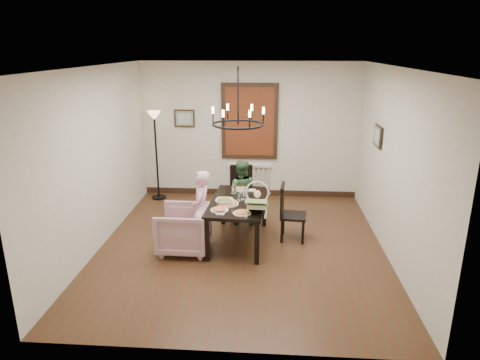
# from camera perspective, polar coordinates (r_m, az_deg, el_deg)

# --- Properties ---
(room_shell) EXTENTS (4.51, 5.00, 2.81)m
(room_shell) POSITION_cam_1_polar(r_m,az_deg,el_deg) (6.83, 0.41, 3.19)
(room_shell) COLOR #452F17
(room_shell) RESTS_ON ground
(dining_table) EXTENTS (0.95, 1.58, 0.72)m
(dining_table) POSITION_cam_1_polar(r_m,az_deg,el_deg) (6.87, -0.24, -3.43)
(dining_table) COLOR black
(dining_table) RESTS_ON room_shell
(chair_far) EXTENTS (0.46, 0.46, 0.96)m
(chair_far) POSITION_cam_1_polar(r_m,az_deg,el_deg) (7.95, 0.20, -1.63)
(chair_far) COLOR black
(chair_far) RESTS_ON room_shell
(chair_right) EXTENTS (0.45, 0.45, 0.94)m
(chair_right) POSITION_cam_1_polar(r_m,az_deg,el_deg) (7.08, 7.13, -4.32)
(chair_right) COLOR black
(chair_right) RESTS_ON room_shell
(armchair) EXTENTS (0.80, 0.78, 0.72)m
(armchair) POSITION_cam_1_polar(r_m,az_deg,el_deg) (6.74, -7.56, -6.53)
(armchair) COLOR #C798A5
(armchair) RESTS_ON room_shell
(elderly_woman) EXTENTS (0.27, 0.39, 1.05)m
(elderly_woman) POSITION_cam_1_polar(r_m,az_deg,el_deg) (6.77, -5.18, -4.83)
(elderly_woman) COLOR #E5A1C1
(elderly_woman) RESTS_ON room_shell
(seated_man) EXTENTS (0.50, 0.40, 0.98)m
(seated_man) POSITION_cam_1_polar(r_m,az_deg,el_deg) (7.66, 0.10, -2.33)
(seated_man) COLOR #365A35
(seated_man) RESTS_ON room_shell
(baby_bouncer) EXTENTS (0.39, 0.52, 0.33)m
(baby_bouncer) POSITION_cam_1_polar(r_m,az_deg,el_deg) (6.30, 2.27, -2.97)
(baby_bouncer) COLOR beige
(baby_bouncer) RESTS_ON dining_table
(salad_bowl) EXTENTS (0.34, 0.34, 0.08)m
(salad_bowl) POSITION_cam_1_polar(r_m,az_deg,el_deg) (6.70, -2.10, -2.84)
(salad_bowl) COLOR white
(salad_bowl) RESTS_ON dining_table
(pizza_platter) EXTENTS (0.34, 0.34, 0.04)m
(pizza_platter) POSITION_cam_1_polar(r_m,az_deg,el_deg) (6.68, -1.65, -3.09)
(pizza_platter) COLOR tan
(pizza_platter) RESTS_ON dining_table
(drinking_glass) EXTENTS (0.06, 0.06, 0.13)m
(drinking_glass) POSITION_cam_1_polar(r_m,az_deg,el_deg) (6.78, -0.09, -2.38)
(drinking_glass) COLOR silver
(drinking_glass) RESTS_ON dining_table
(window_blinds) EXTENTS (1.00, 0.03, 1.40)m
(window_blinds) POSITION_cam_1_polar(r_m,az_deg,el_deg) (8.83, 1.29, 7.79)
(window_blinds) COLOR maroon
(window_blinds) RESTS_ON room_shell
(radiator) EXTENTS (0.92, 0.12, 0.62)m
(radiator) POSITION_cam_1_polar(r_m,az_deg,el_deg) (9.14, 1.25, 0.07)
(radiator) COLOR silver
(radiator) RESTS_ON room_shell
(picture_back) EXTENTS (0.42, 0.03, 0.36)m
(picture_back) POSITION_cam_1_polar(r_m,az_deg,el_deg) (9.00, -7.41, 8.16)
(picture_back) COLOR black
(picture_back) RESTS_ON room_shell
(picture_right) EXTENTS (0.03, 0.42, 0.36)m
(picture_right) POSITION_cam_1_polar(r_m,az_deg,el_deg) (7.50, 17.89, 5.60)
(picture_right) COLOR black
(picture_right) RESTS_ON room_shell
(floor_lamp) EXTENTS (0.30, 0.30, 1.80)m
(floor_lamp) POSITION_cam_1_polar(r_m,az_deg,el_deg) (8.97, -11.07, 3.05)
(floor_lamp) COLOR black
(floor_lamp) RESTS_ON room_shell
(chandelier) EXTENTS (0.80, 0.80, 0.04)m
(chandelier) POSITION_cam_1_polar(r_m,az_deg,el_deg) (6.51, -0.25, 7.44)
(chandelier) COLOR black
(chandelier) RESTS_ON room_shell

